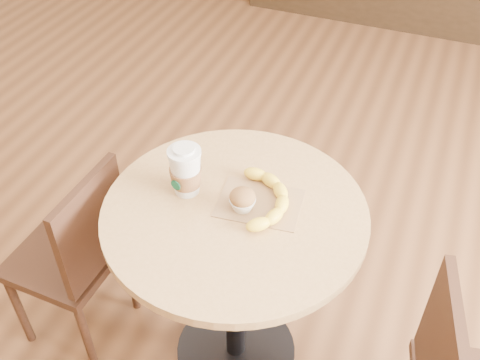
{
  "coord_description": "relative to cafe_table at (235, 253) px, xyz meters",
  "views": [
    {
      "loc": [
        0.4,
        -1.03,
        1.88
      ],
      "look_at": [
        -0.04,
        0.07,
        0.83
      ],
      "focal_mm": 42.0,
      "sensor_mm": 36.0,
      "label": 1
    }
  ],
  "objects": [
    {
      "name": "kraft_bag",
      "position": [
        0.06,
        0.05,
        0.19
      ],
      "size": [
        0.26,
        0.21,
        0.0
      ],
      "primitive_type": "cube",
      "rotation": [
        0.0,
        0.0,
        0.12
      ],
      "color": "olive",
      "rests_on": "cafe_table"
    },
    {
      "name": "cafe_table",
      "position": [
        0.0,
        0.0,
        0.0
      ],
      "size": [
        0.77,
        0.77,
        0.75
      ],
      "color": "black",
      "rests_on": "ground"
    },
    {
      "name": "banana",
      "position": [
        0.07,
        0.05,
        0.21
      ],
      "size": [
        0.26,
        0.31,
        0.04
      ],
      "primitive_type": null,
      "rotation": [
        0.0,
        0.0,
        0.31
      ],
      "color": "yellow",
      "rests_on": "kraft_bag"
    },
    {
      "name": "muffin",
      "position": [
        0.02,
        0.01,
        0.23
      ],
      "size": [
        0.08,
        0.08,
        0.07
      ],
      "color": "silver",
      "rests_on": "kraft_bag"
    },
    {
      "name": "chair_left",
      "position": [
        -0.54,
        -0.1,
        -0.13
      ],
      "size": [
        0.35,
        0.35,
        0.78
      ],
      "rotation": [
        0.0,
        0.0,
        -1.6
      ],
      "color": "#351E12",
      "rests_on": "ground"
    },
    {
      "name": "coffee_cup",
      "position": [
        -0.16,
        0.02,
        0.27
      ],
      "size": [
        0.1,
        0.1,
        0.16
      ],
      "rotation": [
        0.0,
        0.0,
        -0.22
      ],
      "color": "silver",
      "rests_on": "cafe_table"
    }
  ]
}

